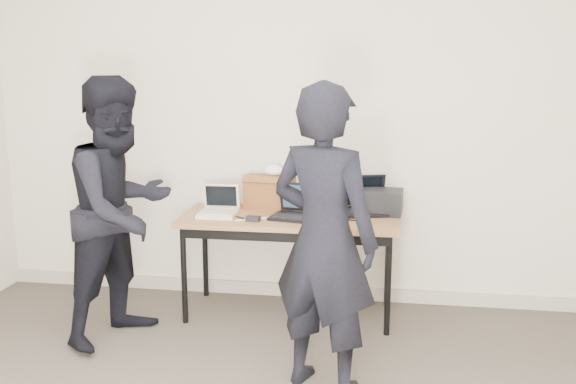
% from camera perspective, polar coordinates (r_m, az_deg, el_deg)
% --- Properties ---
extents(room, '(4.60, 4.60, 2.80)m').
position_cam_1_polar(room, '(2.54, -7.74, 1.70)').
color(room, '#443C34').
rests_on(room, ground).
extents(desk, '(1.50, 0.66, 0.72)m').
position_cam_1_polar(desk, '(4.47, 0.10, -2.92)').
color(desk, brown).
rests_on(desk, ground).
extents(laptop_beige, '(0.26, 0.25, 0.21)m').
position_cam_1_polar(laptop_beige, '(4.50, -6.20, -1.56)').
color(laptop_beige, beige).
rests_on(laptop_beige, desk).
extents(laptop_center, '(0.35, 0.34, 0.23)m').
position_cam_1_polar(laptop_center, '(4.42, 0.68, -1.59)').
color(laptop_center, black).
rests_on(laptop_center, desk).
extents(laptop_right, '(0.42, 0.41, 0.26)m').
position_cam_1_polar(laptop_right, '(4.60, 6.71, -1.08)').
color(laptop_right, black).
rests_on(laptop_right, desk).
extents(leather_satchel, '(0.38, 0.22, 0.25)m').
position_cam_1_polar(leather_satchel, '(4.67, -1.66, 0.07)').
color(leather_satchel, brown).
rests_on(leather_satchel, desk).
extents(tissue, '(0.14, 0.12, 0.08)m').
position_cam_1_polar(tissue, '(4.64, -1.30, 1.96)').
color(tissue, white).
rests_on(tissue, leather_satchel).
extents(equipment_box, '(0.31, 0.27, 0.17)m').
position_cam_1_polar(equipment_box, '(4.57, 8.30, -0.86)').
color(equipment_box, black).
rests_on(equipment_box, desk).
extents(power_brick, '(0.10, 0.07, 0.03)m').
position_cam_1_polar(power_brick, '(4.33, -3.11, -2.38)').
color(power_brick, black).
rests_on(power_brick, desk).
extents(cables, '(1.15, 0.44, 0.01)m').
position_cam_1_polar(cables, '(4.45, 0.70, -2.15)').
color(cables, black).
rests_on(cables, desk).
extents(person_typist, '(0.72, 0.61, 1.69)m').
position_cam_1_polar(person_typist, '(3.42, 3.21, -4.32)').
color(person_typist, black).
rests_on(person_typist, ground).
extents(person_observer, '(0.92, 1.01, 1.69)m').
position_cam_1_polar(person_observer, '(4.21, -14.61, -1.60)').
color(person_observer, black).
rests_on(person_observer, ground).
extents(baseboard, '(4.50, 0.03, 0.10)m').
position_cam_1_polar(baseboard, '(5.00, -0.04, -8.67)').
color(baseboard, '#A19985').
rests_on(baseboard, ground).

